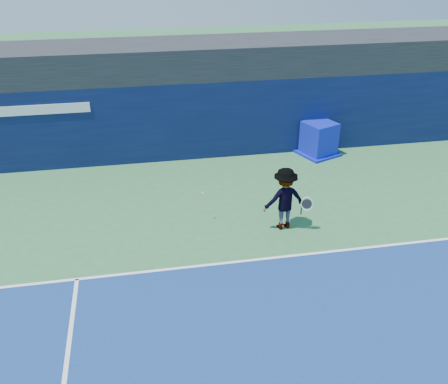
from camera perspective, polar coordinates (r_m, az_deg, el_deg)
The scene contains 7 objects.
ground at distance 11.57m, azimuth 8.69°, elevation -16.05°, with size 80.00×80.00×0.00m, color #306C3C.
baseline at distance 13.77m, azimuth 4.78°, elevation -7.60°, with size 24.00×0.10×0.01m, color white.
stadium_band at distance 20.04m, azimuth -1.19°, elevation 15.18°, with size 36.00×3.00×1.20m, color black.
back_wall_assembly at distance 19.66m, azimuth -0.66°, elevation 8.57°, with size 36.00×1.03×3.00m.
equipment_cart at distance 20.17m, azimuth 10.78°, elevation 5.87°, with size 1.81×1.81×1.33m.
tennis_player at distance 14.73m, azimuth 6.94°, elevation -0.77°, with size 1.43×0.84×1.94m.
tennis_ball at distance 14.98m, azimuth -2.42°, elevation -0.10°, with size 0.07×0.07×0.07m.
Camera 1 is at (-3.15, -7.80, 7.94)m, focal length 40.00 mm.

